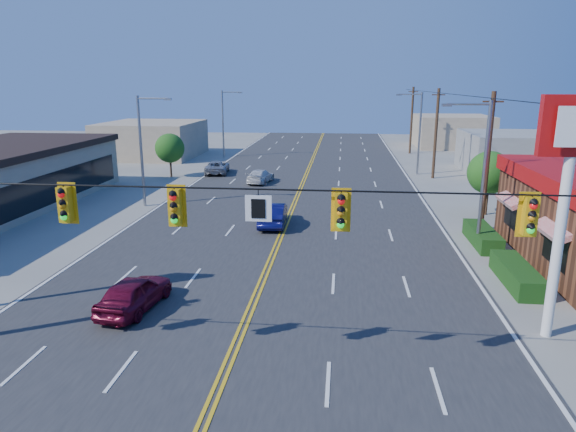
# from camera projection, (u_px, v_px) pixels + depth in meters

# --- Properties ---
(ground) EXTENTS (160.00, 160.00, 0.00)m
(ground) POSITION_uv_depth(u_px,v_px,m) (223.00, 379.00, 15.84)
(ground) COLOR gray
(ground) RESTS_ON ground
(road) EXTENTS (20.00, 120.00, 0.06)m
(road) POSITION_uv_depth(u_px,v_px,m) (289.00, 216.00, 35.08)
(road) COLOR #2D2D30
(road) RESTS_ON ground
(signal_span) EXTENTS (24.32, 0.34, 9.00)m
(signal_span) POSITION_uv_depth(u_px,v_px,m) (213.00, 226.00, 14.62)
(signal_span) COLOR #47301E
(signal_span) RESTS_ON ground
(kfc_pylon) EXTENTS (2.20, 0.36, 8.50)m
(kfc_pylon) POSITION_uv_depth(u_px,v_px,m) (568.00, 170.00, 17.05)
(kfc_pylon) COLOR white
(kfc_pylon) RESTS_ON ground
(streetlight_se) EXTENTS (2.55, 0.25, 8.00)m
(streetlight_se) POSITION_uv_depth(u_px,v_px,m) (481.00, 168.00, 27.08)
(streetlight_se) COLOR gray
(streetlight_se) RESTS_ON ground
(streetlight_ne) EXTENTS (2.55, 0.25, 8.00)m
(streetlight_ne) POSITION_uv_depth(u_px,v_px,m) (418.00, 129.00, 50.18)
(streetlight_ne) COLOR gray
(streetlight_ne) RESTS_ON ground
(streetlight_sw) EXTENTS (2.55, 0.25, 8.00)m
(streetlight_sw) POSITION_uv_depth(u_px,v_px,m) (144.00, 145.00, 36.98)
(streetlight_sw) COLOR gray
(streetlight_sw) RESTS_ON ground
(streetlight_nw) EXTENTS (2.55, 0.25, 8.00)m
(streetlight_nw) POSITION_uv_depth(u_px,v_px,m) (224.00, 120.00, 62.01)
(streetlight_nw) COLOR gray
(streetlight_nw) RESTS_ON ground
(utility_pole_near) EXTENTS (0.28, 0.28, 8.40)m
(utility_pole_near) POSITION_uv_depth(u_px,v_px,m) (487.00, 163.00, 30.86)
(utility_pole_near) COLOR #47301E
(utility_pole_near) RESTS_ON ground
(utility_pole_mid) EXTENTS (0.28, 0.28, 8.40)m
(utility_pole_mid) POSITION_uv_depth(u_px,v_px,m) (436.00, 134.00, 48.19)
(utility_pole_mid) COLOR #47301E
(utility_pole_mid) RESTS_ON ground
(utility_pole_far) EXTENTS (0.28, 0.28, 8.40)m
(utility_pole_far) POSITION_uv_depth(u_px,v_px,m) (412.00, 121.00, 65.51)
(utility_pole_far) COLOR #47301E
(utility_pole_far) RESTS_ON ground
(tree_kfc_rear) EXTENTS (2.94, 2.94, 4.41)m
(tree_kfc_rear) POSITION_uv_depth(u_px,v_px,m) (489.00, 173.00, 34.90)
(tree_kfc_rear) COLOR #47301E
(tree_kfc_rear) RESTS_ON ground
(tree_west) EXTENTS (2.80, 2.80, 4.20)m
(tree_west) POSITION_uv_depth(u_px,v_px,m) (170.00, 148.00, 49.19)
(tree_west) COLOR #47301E
(tree_west) RESTS_ON ground
(bld_east_mid) EXTENTS (12.00, 10.00, 4.00)m
(bld_east_mid) POSITION_uv_depth(u_px,v_px,m) (527.00, 153.00, 51.59)
(bld_east_mid) COLOR gray
(bld_east_mid) RESTS_ON ground
(bld_west_far) EXTENTS (11.00, 12.00, 4.20)m
(bld_west_far) POSITION_uv_depth(u_px,v_px,m) (152.00, 139.00, 63.55)
(bld_west_far) COLOR tan
(bld_west_far) RESTS_ON ground
(bld_east_far) EXTENTS (10.00, 10.00, 4.40)m
(bld_east_far) POSITION_uv_depth(u_px,v_px,m) (452.00, 131.00, 73.02)
(bld_east_far) COLOR tan
(bld_east_far) RESTS_ON ground
(car_magenta) EXTENTS (2.11, 4.21, 1.38)m
(car_magenta) POSITION_uv_depth(u_px,v_px,m) (134.00, 294.00, 20.44)
(car_magenta) COLOR maroon
(car_magenta) RESTS_ON ground
(car_blue) EXTENTS (1.73, 4.51, 1.47)m
(car_blue) POSITION_uv_depth(u_px,v_px,m) (273.00, 215.00, 32.57)
(car_blue) COLOR #0D0E4C
(car_blue) RESTS_ON ground
(car_white) EXTENTS (2.29, 4.35, 1.20)m
(car_white) POSITION_uv_depth(u_px,v_px,m) (260.00, 177.00, 46.57)
(car_white) COLOR silver
(car_white) RESTS_ON ground
(car_silver) EXTENTS (2.70, 4.86, 1.29)m
(car_silver) POSITION_uv_depth(u_px,v_px,m) (217.00, 168.00, 51.34)
(car_silver) COLOR #A0A0A5
(car_silver) RESTS_ON ground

